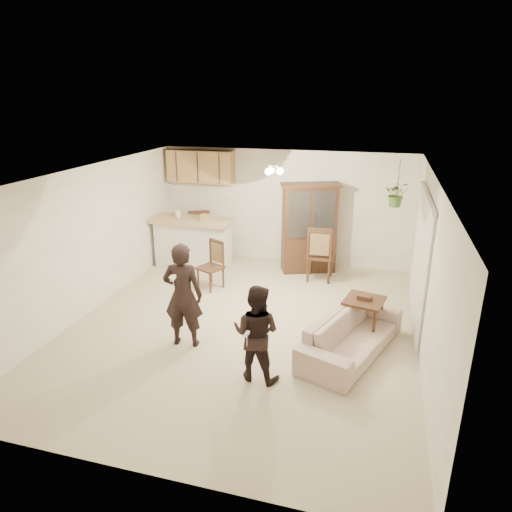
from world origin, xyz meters
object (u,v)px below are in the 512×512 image
(china_hutch, at_px, (309,229))
(chair_hutch_left, at_px, (211,275))
(sofa, at_px, (352,331))
(side_table, at_px, (363,317))
(chair_hutch_right, at_px, (320,264))
(adult, at_px, (183,290))
(child, at_px, (256,333))
(chair_bar, at_px, (200,249))

(china_hutch, height_order, chair_hutch_left, china_hutch)
(sofa, xyz_separation_m, side_table, (0.13, 0.55, -0.04))
(chair_hutch_left, height_order, chair_hutch_right, chair_hutch_right)
(adult, relative_size, chair_hutch_left, 1.89)
(child, distance_m, chair_hutch_right, 3.71)
(sofa, distance_m, child, 1.57)
(adult, distance_m, chair_hutch_left, 2.23)
(china_hutch, relative_size, chair_bar, 1.64)
(chair_hutch_left, bearing_deg, chair_bar, 146.24)
(chair_hutch_left, distance_m, chair_hutch_right, 2.24)
(sofa, xyz_separation_m, china_hutch, (-1.17, 3.15, 0.57))
(chair_bar, bearing_deg, side_table, -53.36)
(adult, height_order, chair_bar, adult)
(adult, xyz_separation_m, chair_hutch_right, (1.61, 3.12, -0.57))
(sofa, bearing_deg, chair_hutch_right, 37.68)
(adult, xyz_separation_m, china_hutch, (1.30, 3.56, 0.04))
(side_table, relative_size, chair_hutch_left, 0.74)
(adult, distance_m, chair_bar, 3.59)
(side_table, height_order, chair_hutch_right, chair_hutch_right)
(adult, bearing_deg, chair_bar, -78.52)
(china_hutch, bearing_deg, chair_hutch_left, -160.43)
(china_hutch, height_order, chair_hutch_right, china_hutch)
(adult, relative_size, chair_bar, 1.55)
(child, relative_size, china_hutch, 0.71)
(adult, distance_m, child, 1.41)
(sofa, distance_m, chair_hutch_right, 2.83)
(side_table, bearing_deg, chair_hutch_right, 114.49)
(child, bearing_deg, chair_hutch_left, -52.16)
(sofa, bearing_deg, child, 149.56)
(sofa, height_order, chair_bar, chair_bar)
(adult, xyz_separation_m, side_table, (2.59, 0.97, -0.57))
(child, xyz_separation_m, chair_hutch_left, (-1.66, 2.66, -0.41))
(adult, bearing_deg, side_table, -166.30)
(adult, relative_size, chair_hutch_right, 1.55)
(child, height_order, china_hutch, china_hutch)
(china_hutch, distance_m, side_table, 2.96)
(adult, distance_m, chair_hutch_right, 3.56)
(china_hutch, distance_m, chair_hutch_left, 2.33)
(chair_bar, bearing_deg, chair_hutch_right, -25.66)
(side_table, bearing_deg, chair_hutch_left, 159.14)
(adult, bearing_deg, chair_hutch_left, -86.45)
(china_hutch, xyz_separation_m, chair_hutch_left, (-1.69, -1.46, -0.67))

